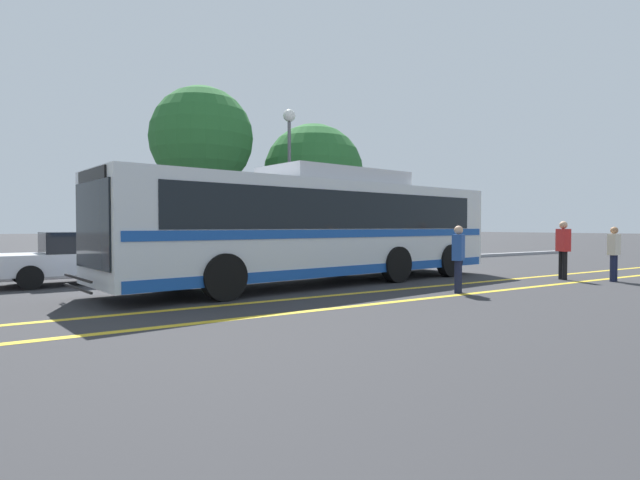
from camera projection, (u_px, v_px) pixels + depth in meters
ground_plane at (269, 285)px, 13.26m from camera, size 220.00×220.00×0.00m
lane_strip_0 at (370, 292)px, 11.81m from camera, size 31.72×0.20×0.01m
lane_strip_1 at (414, 300)px, 10.56m from camera, size 31.72×0.20×0.01m
curb_strip at (241, 267)px, 18.14m from camera, size 39.72×0.36×0.15m
transit_bus at (321, 226)px, 13.63m from camera, size 12.22×3.98×3.13m
parked_car_1 at (88, 257)px, 13.75m from camera, size 4.98×2.04×1.40m
pedestrian_0 at (458, 255)px, 11.66m from camera, size 0.47×0.40×1.58m
pedestrian_1 at (614, 251)px, 14.06m from camera, size 0.45×0.28×1.55m
pedestrian_2 at (563, 246)px, 14.54m from camera, size 0.38×0.47×1.71m
street_lamp at (289, 152)px, 20.52m from camera, size 0.51×0.51×6.37m
tree_0 at (313, 175)px, 23.56m from camera, size 4.73×4.73×6.38m
tree_1 at (202, 139)px, 21.32m from camera, size 4.38×4.38×7.52m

